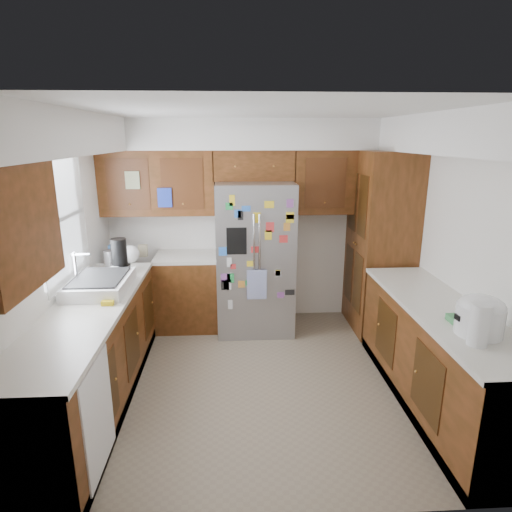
# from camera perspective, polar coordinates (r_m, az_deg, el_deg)

# --- Properties ---
(floor) EXTENTS (3.60, 3.60, 0.00)m
(floor) POSITION_cam_1_polar(r_m,az_deg,el_deg) (4.37, 0.75, -16.07)
(floor) COLOR gray
(floor) RESTS_ON ground
(room_shell) EXTENTS (3.64, 3.24, 2.52)m
(room_shell) POSITION_cam_1_polar(r_m,az_deg,el_deg) (4.11, -1.01, 8.96)
(room_shell) COLOR white
(room_shell) RESTS_ON ground
(left_counter_run) EXTENTS (1.36, 3.20, 0.92)m
(left_counter_run) POSITION_cam_1_polar(r_m,az_deg,el_deg) (4.32, -17.91, -10.82)
(left_counter_run) COLOR #40260C
(left_counter_run) RESTS_ON ground
(right_counter_run) EXTENTS (0.63, 2.25, 0.92)m
(right_counter_run) POSITION_cam_1_polar(r_m,az_deg,el_deg) (4.14, 23.03, -12.71)
(right_counter_run) COLOR #40260C
(right_counter_run) RESTS_ON ground
(pantry) EXTENTS (0.60, 0.90, 2.15)m
(pantry) POSITION_cam_1_polar(r_m,az_deg,el_deg) (5.32, 16.25, 1.68)
(pantry) COLOR #40260C
(pantry) RESTS_ON ground
(fridge) EXTENTS (0.90, 0.79, 1.80)m
(fridge) POSITION_cam_1_polar(r_m,az_deg,el_deg) (5.12, -0.15, -0.24)
(fridge) COLOR #98989D
(fridge) RESTS_ON ground
(bridge_cabinet) EXTENTS (0.96, 0.34, 0.35)m
(bridge_cabinet) POSITION_cam_1_polar(r_m,az_deg,el_deg) (5.16, -0.30, 12.02)
(bridge_cabinet) COLOR #40260C
(bridge_cabinet) RESTS_ON fridge
(fridge_top_items) EXTENTS (0.93, 0.26, 0.25)m
(fridge_top_items) POSITION_cam_1_polar(r_m,az_deg,el_deg) (5.08, -0.45, 15.21)
(fridge_top_items) COLOR blue
(fridge_top_items) RESTS_ON bridge_cabinet
(sink_assembly) EXTENTS (0.52, 0.75, 0.37)m
(sink_assembly) POSITION_cam_1_polar(r_m,az_deg,el_deg) (4.21, -20.13, -3.50)
(sink_assembly) COLOR white
(sink_assembly) RESTS_ON left_counter_run
(left_counter_clutter) EXTENTS (0.41, 0.86, 0.38)m
(left_counter_clutter) POSITION_cam_1_polar(r_m,az_deg,el_deg) (4.86, -17.40, 0.01)
(left_counter_clutter) COLOR black
(left_counter_clutter) RESTS_ON left_counter_run
(rice_cooker) EXTENTS (0.34, 0.33, 0.29)m
(rice_cooker) POSITION_cam_1_polar(r_m,az_deg,el_deg) (3.48, 27.74, -6.90)
(rice_cooker) COLOR white
(rice_cooker) RESTS_ON right_counter_run
(paper_towel) EXTENTS (0.13, 0.13, 0.30)m
(paper_towel) POSITION_cam_1_polar(r_m,az_deg,el_deg) (3.30, 27.63, -8.15)
(paper_towel) COLOR white
(paper_towel) RESTS_ON right_counter_run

